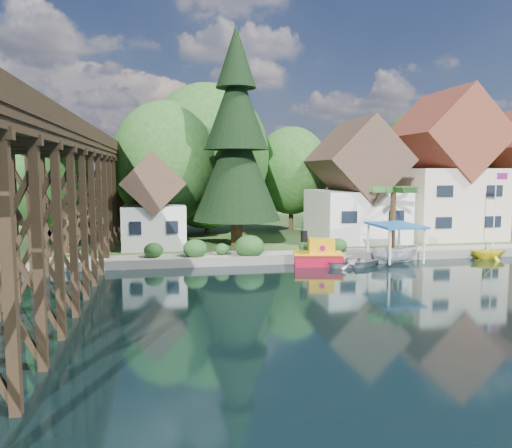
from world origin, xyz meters
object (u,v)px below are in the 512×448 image
object	(u,v)px
shed	(154,207)
palm_tree	(394,191)
conifer	(236,142)
boat_white_a	(354,260)
trestle_bridge	(68,195)
boat_canopy	(395,246)
tugboat	(319,255)
boat_yellow	(489,250)
house_center	(444,175)
house_left	(356,189)
flagpole	(497,201)

from	to	relation	value
shed	palm_tree	distance (m)	19.46
shed	conifer	xyz separation A→B (m)	(6.75, -0.52, 5.33)
shed	boat_white_a	bearing A→B (deg)	-30.32
trestle_bridge	boat_canopy	world-z (taller)	trestle_bridge
tugboat	boat_canopy	world-z (taller)	boat_canopy
tugboat	boat_yellow	size ratio (longest dim) A/B	1.38
shed	conifer	distance (m)	8.62
house_center	conifer	size ratio (longest dim) A/B	0.77
trestle_bridge	tugboat	xyz separation A→B (m)	(16.73, 1.84, -4.59)
trestle_bridge	shed	bearing A→B (deg)	61.81
house_center	boat_yellow	xyz separation A→B (m)	(-1.54, -9.33, -5.68)
house_left	flagpole	world-z (taller)	house_left
conifer	house_center	bearing A→B (deg)	7.09
house_left	palm_tree	bearing A→B (deg)	-80.42
boat_white_a	boat_canopy	world-z (taller)	boat_canopy
shed	conifer	bearing A→B (deg)	-4.38
flagpole	boat_canopy	xyz separation A→B (m)	(-10.07, -2.57, -3.06)
boat_yellow	house_left	bearing A→B (deg)	46.81
conifer	palm_tree	bearing A→B (deg)	-16.73
house_left	palm_tree	world-z (taller)	house_left
house_left	boat_white_a	distance (m)	11.51
house_center	flagpole	xyz separation A→B (m)	(0.60, -7.06, -2.11)
house_left	conifer	distance (m)	12.11
house_left	boat_white_a	xyz separation A→B (m)	(-3.90, -9.74, -4.72)
palm_tree	boat_yellow	distance (m)	8.46
trestle_bridge	boat_white_a	world-z (taller)	trestle_bridge
house_left	boat_canopy	distance (m)	9.93
shed	palm_tree	bearing A→B (deg)	-12.45
house_left	boat_white_a	bearing A→B (deg)	-111.83
house_center	palm_tree	distance (m)	10.22
conifer	palm_tree	size ratio (longest dim) A/B	3.37
trestle_bridge	tugboat	size ratio (longest dim) A/B	11.54
flagpole	house_center	bearing A→B (deg)	94.84
house_center	conifer	world-z (taller)	conifer
trestle_bridge	tugboat	distance (m)	17.45
shed	boat_canopy	xyz separation A→B (m)	(17.53, -7.62, -2.58)
house_center	flagpole	size ratio (longest dim) A/B	2.23
conifer	boat_canopy	xyz separation A→B (m)	(10.78, -7.11, -7.91)
palm_tree	boat_white_a	world-z (taller)	palm_tree
house_left	shed	xyz separation A→B (m)	(-18.00, -1.50, -1.31)
flagpole	boat_white_a	xyz separation A→B (m)	(-13.50, -3.19, -3.90)
palm_tree	boat_canopy	world-z (taller)	palm_tree
house_center	boat_canopy	bearing A→B (deg)	-134.54
palm_tree	boat_white_a	distance (m)	7.91
house_left	palm_tree	xyz separation A→B (m)	(0.96, -5.69, 0.01)
conifer	boat_canopy	distance (m)	15.14
boat_yellow	trestle_bridge	bearing A→B (deg)	100.37
trestle_bridge	house_left	bearing A→B (deg)	25.21
shed	tugboat	world-z (taller)	shed
tugboat	boat_white_a	size ratio (longest dim) A/B	0.95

